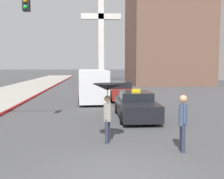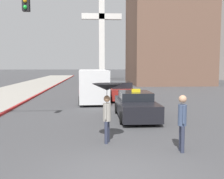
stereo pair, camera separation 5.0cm
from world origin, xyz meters
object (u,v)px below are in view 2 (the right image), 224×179
Objects in this scene: taxi at (136,106)px; monument_cross at (102,31)px; sedan_red at (121,91)px; ambulance_van at (93,84)px; pedestrian_with_umbrella at (107,95)px; pedestrian_man at (182,119)px.

taxi is 30.77m from monument_cross.
monument_cross is (-0.86, 22.52, 7.61)m from sedan_red.
ambulance_van is 24.81m from monument_cross.
pedestrian_with_umbrella is at bearing 68.29° from taxi.
pedestrian_with_umbrella reaches higher than sedan_red.
pedestrian_man is at bearing -96.86° from pedestrian_with_umbrella.
taxi reaches higher than sedan_red.
taxi is 6.45m from ambulance_van.
ambulance_van is 0.36× the size of monument_cross.
monument_cross is (1.35, 23.78, 6.95)m from ambulance_van.
pedestrian_with_umbrella is 0.14× the size of monument_cross.
taxi is at bearing -169.26° from pedestrian_man.
taxi is 5.41m from pedestrian_man.
monument_cross is (-1.48, 35.16, 7.20)m from pedestrian_man.
pedestrian_man is (0.62, -12.64, 0.41)m from sedan_red.
monument_cross is at bearing -88.35° from taxi.
monument_cross reaches higher than pedestrian_man.
pedestrian_man is (0.62, -5.36, 0.42)m from taxi.
pedestrian_with_umbrella is (0.52, -10.28, 0.39)m from ambulance_van.
ambulance_van is 10.30m from pedestrian_with_umbrella.
taxi is at bearing 107.63° from ambulance_van.
ambulance_van is at bearing 29.60° from sedan_red.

